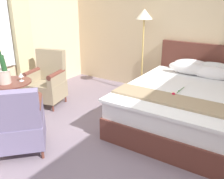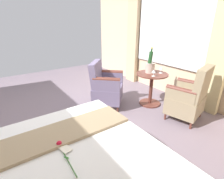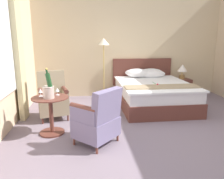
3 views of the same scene
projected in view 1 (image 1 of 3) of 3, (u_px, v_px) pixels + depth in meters
The scene contains 10 objects.
ground_plane at pixel (101, 173), 2.81m from camera, with size 7.16×7.16×0.00m, color slate.
wall_headboard_side at pixel (192, 17), 4.54m from camera, with size 5.43×0.12×3.04m.
bed at pixel (187, 102), 3.86m from camera, with size 1.72×2.24×1.08m.
floor_lamp_brass at pixel (144, 26), 4.67m from camera, with size 0.32×0.32×1.66m.
side_table_round at pixel (13, 100), 3.86m from camera, with size 0.63×0.63×0.66m.
champagne_bucket at pixel (4, 74), 3.65m from camera, with size 0.20×0.20×0.51m.
wine_glass_near_bucket at pixel (21, 75), 3.77m from camera, with size 0.08×0.08×0.13m.
wine_glass_near_edge at pixel (6, 73), 3.86m from camera, with size 0.07×0.07×0.13m.
armchair_by_window at pixel (47, 82), 4.50m from camera, with size 0.69×0.67×0.99m.
armchair_facing_bed at pixel (19, 124), 3.06m from camera, with size 0.82×0.82×0.91m.
Camera 1 is at (1.36, -1.86, 1.88)m, focal length 40.00 mm.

